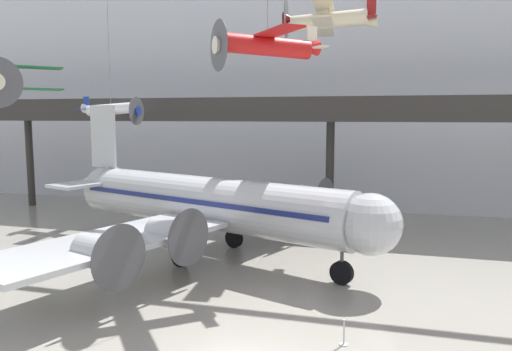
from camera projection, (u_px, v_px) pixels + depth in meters
hangar_back_wall at (341, 82)px, 48.41m from camera, size 140.00×3.00×24.73m
mezzanine_walkway at (329, 118)px, 40.88m from camera, size 110.00×3.20×10.62m
airliner_silver_main at (204, 203)px, 32.31m from camera, size 25.57×29.84×9.88m
suspended_plane_white_twin at (111, 109)px, 41.87m from camera, size 5.40×6.61×10.52m
suspended_plane_red_highwing at (268, 45)px, 26.36m from camera, size 6.13×6.50×7.62m
suspended_plane_cream_biplane at (328, 20)px, 34.47m from camera, size 6.54×8.01×4.57m
stanchion_barrier at (344, 337)px, 19.93m from camera, size 0.36×0.36×1.08m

